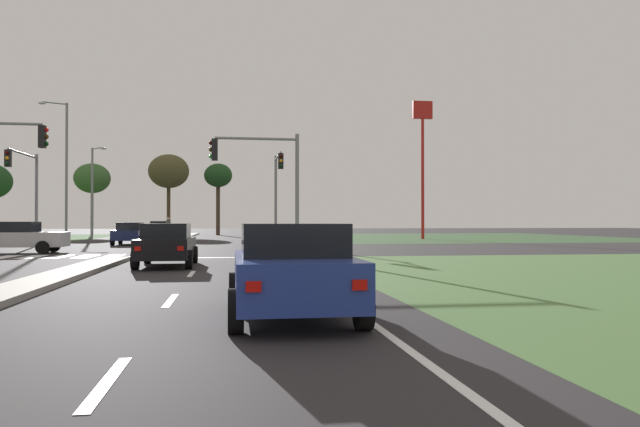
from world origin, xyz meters
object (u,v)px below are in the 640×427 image
(car_navy_second, at_px, (130,233))
(car_black_fifth, at_px, (167,244))
(car_blue_third, at_px, (292,270))
(fastfood_pole_sign, at_px, (422,139))
(street_lamp_third, at_px, (65,165))
(car_grey_fourth, at_px, (159,229))
(traffic_signal_far_right, at_px, (277,183))
(street_lamp_fourth, at_px, (93,187))
(car_silver_near, at_px, (16,237))
(treeline_third, at_px, (92,178))
(traffic_signal_near_right, at_px, (265,172))
(treeline_fourth, at_px, (169,172))
(treeline_fifth, at_px, (218,177))
(pedestrian_at_median, at_px, (168,226))
(traffic_signal_far_left, at_px, (26,181))

(car_navy_second, height_order, car_black_fifth, car_navy_second)
(car_blue_third, xyz_separation_m, fastfood_pole_sign, (16.01, 41.39, 8.23))
(car_black_fifth, distance_m, street_lamp_third, 29.54)
(car_black_fifth, bearing_deg, car_grey_fourth, 97.21)
(traffic_signal_far_right, bearing_deg, street_lamp_fourth, 129.74)
(car_silver_near, bearing_deg, car_blue_third, 28.30)
(car_grey_fourth, distance_m, street_lamp_fourth, 7.43)
(street_lamp_third, bearing_deg, treeline_third, 96.95)
(traffic_signal_near_right, height_order, fastfood_pole_sign, fastfood_pole_sign)
(car_navy_second, height_order, street_lamp_third, street_lamp_third)
(car_black_fifth, distance_m, treeline_fourth, 48.63)
(street_lamp_third, xyz_separation_m, fastfood_pole_sign, (29.97, 2.68, 3.05))
(car_grey_fourth, distance_m, treeline_fifth, 12.35)
(treeline_third, bearing_deg, treeline_fourth, 6.56)
(treeline_fourth, bearing_deg, street_lamp_third, -105.39)
(street_lamp_third, height_order, pedestrian_at_median, street_lamp_third)
(traffic_signal_far_right, bearing_deg, car_blue_third, -93.88)
(traffic_signal_near_right, distance_m, street_lamp_third, 26.41)
(traffic_signal_far_left, xyz_separation_m, fastfood_pole_sign, (29.29, 13.32, 4.96))
(traffic_signal_far_right, height_order, traffic_signal_far_left, traffic_signal_far_right)
(car_silver_near, distance_m, pedestrian_at_median, 15.83)
(car_blue_third, xyz_separation_m, car_black_fifth, (-3.24, 11.67, -0.02))
(car_blue_third, bearing_deg, car_grey_fourth, 99.18)
(car_blue_third, distance_m, traffic_signal_far_left, 31.23)
(car_silver_near, height_order, treeline_fifth, treeline_fifth)
(car_navy_second, height_order, car_grey_fourth, car_grey_fourth)
(traffic_signal_far_left, height_order, street_lamp_third, street_lamp_third)
(car_silver_near, distance_m, street_lamp_third, 18.12)
(fastfood_pole_sign, xyz_separation_m, treeline_third, (-32.40, 17.27, -2.66))
(car_grey_fourth, xyz_separation_m, treeline_fourth, (-0.10, 9.45, 6.49))
(traffic_signal_far_right, relative_size, traffic_signal_far_left, 1.03)
(traffic_signal_near_right, xyz_separation_m, treeline_third, (-16.89, 41.94, 2.59))
(traffic_signal_far_right, relative_size, treeline_fourth, 0.64)
(car_blue_third, height_order, street_lamp_third, street_lamp_third)
(traffic_signal_far_right, relative_size, treeline_third, 0.75)
(pedestrian_at_median, bearing_deg, car_navy_second, 176.21)
(traffic_signal_far_left, relative_size, treeline_fifth, 0.70)
(car_grey_fourth, height_order, pedestrian_at_median, pedestrian_at_median)
(car_silver_near, xyz_separation_m, fastfood_pole_sign, (27.59, 19.88, 8.22))
(traffic_signal_far_right, distance_m, treeline_fifth, 31.51)
(car_black_fifth, height_order, treeline_fifth, treeline_fifth)
(car_black_fifth, xyz_separation_m, traffic_signal_far_right, (5.17, 16.72, 3.33))
(fastfood_pole_sign, bearing_deg, traffic_signal_far_left, -155.55)
(traffic_signal_far_right, xyz_separation_m, traffic_signal_near_right, (-1.43, -11.68, -0.33))
(car_blue_third, relative_size, pedestrian_at_median, 2.37)
(fastfood_pole_sign, bearing_deg, car_silver_near, -144.22)
(street_lamp_fourth, xyz_separation_m, pedestrian_at_median, (7.91, -10.95, -3.52))
(car_grey_fourth, xyz_separation_m, traffic_signal_near_right, (8.61, -33.43, 2.95))
(street_lamp_third, height_order, treeline_third, street_lamp_third)
(car_navy_second, bearing_deg, car_silver_near, 70.56)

